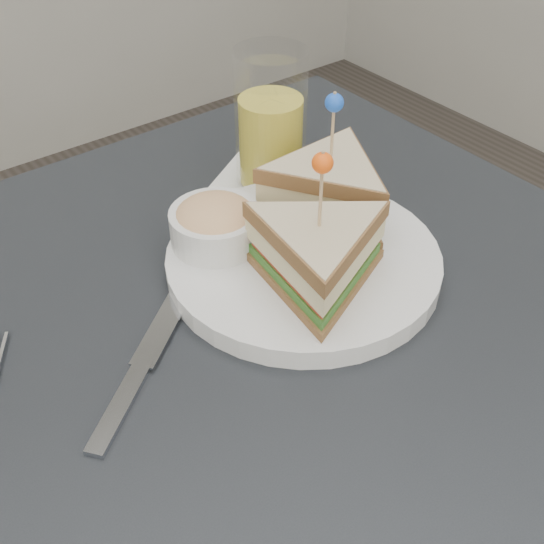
# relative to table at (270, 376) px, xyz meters

# --- Properties ---
(table) EXTENTS (0.80, 0.80, 0.75)m
(table) POSITION_rel_table_xyz_m (0.00, 0.00, 0.00)
(table) COLOR black
(table) RESTS_ON ground
(plate_meal) EXTENTS (0.33, 0.31, 0.16)m
(plate_meal) POSITION_rel_table_xyz_m (0.08, 0.05, 0.12)
(plate_meal) COLOR white
(plate_meal) RESTS_ON table
(cutlery_knife) EXTENTS (0.19, 0.16, 0.01)m
(cutlery_knife) POSITION_rel_table_xyz_m (-0.12, 0.03, 0.08)
(cutlery_knife) COLOR #B5B8C1
(cutlery_knife) RESTS_ON table
(drink_set) EXTENTS (0.18, 0.18, 0.17)m
(drink_set) POSITION_rel_table_xyz_m (0.15, 0.19, 0.15)
(drink_set) COLOR white
(drink_set) RESTS_ON table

